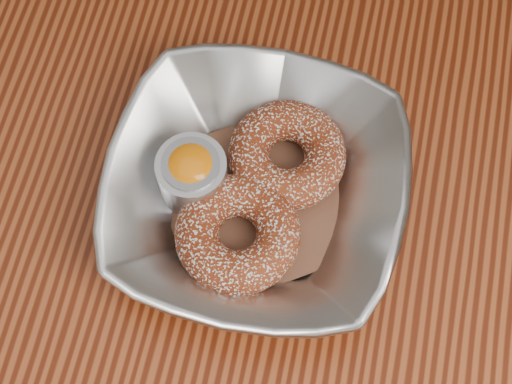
% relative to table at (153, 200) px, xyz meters
% --- Properties ---
extents(ground_plane, '(4.00, 4.00, 0.00)m').
position_rel_table_xyz_m(ground_plane, '(0.00, 0.00, -0.65)').
color(ground_plane, '#565659').
rests_on(ground_plane, ground).
extents(table, '(1.20, 0.80, 0.75)m').
position_rel_table_xyz_m(table, '(0.00, 0.00, 0.00)').
color(table, maroon).
rests_on(table, ground_plane).
extents(serving_bowl, '(0.24, 0.24, 0.06)m').
position_rel_table_xyz_m(serving_bowl, '(0.11, -0.02, 0.13)').
color(serving_bowl, '#B0B3B7').
rests_on(serving_bowl, table).
extents(parchment, '(0.20, 0.20, 0.00)m').
position_rel_table_xyz_m(parchment, '(0.11, -0.02, 0.11)').
color(parchment, brown).
rests_on(parchment, table).
extents(donut_back, '(0.12, 0.12, 0.03)m').
position_rel_table_xyz_m(donut_back, '(0.12, 0.02, 0.13)').
color(donut_back, maroon).
rests_on(donut_back, parchment).
extents(donut_front, '(0.13, 0.13, 0.04)m').
position_rel_table_xyz_m(donut_front, '(0.10, -0.06, 0.13)').
color(donut_front, maroon).
rests_on(donut_front, parchment).
extents(ramekin, '(0.06, 0.06, 0.05)m').
position_rel_table_xyz_m(ramekin, '(0.05, -0.02, 0.13)').
color(ramekin, '#B0B3B7').
rests_on(ramekin, table).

